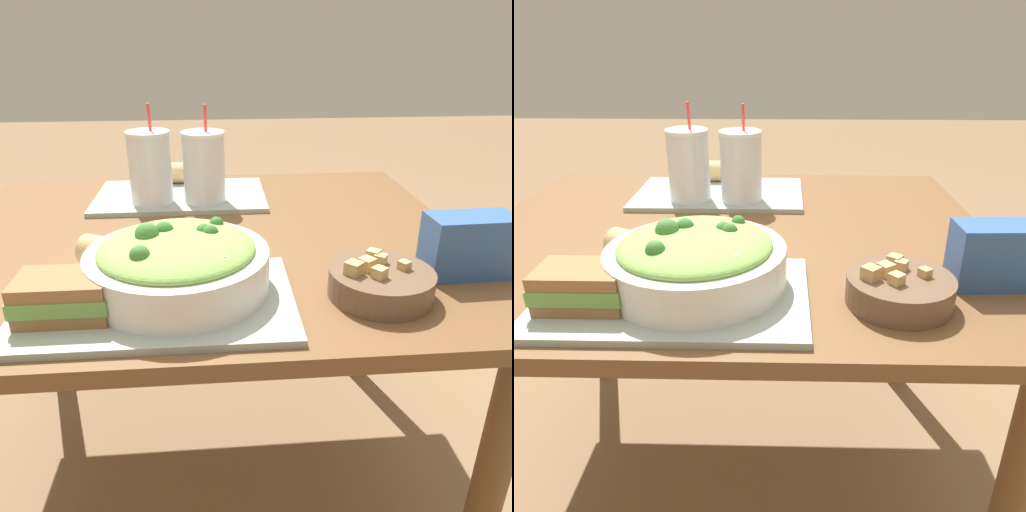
# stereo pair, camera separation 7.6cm
# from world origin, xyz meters

# --- Properties ---
(ground_plane) EXTENTS (12.00, 12.00, 0.00)m
(ground_plane) POSITION_xyz_m (0.00, 0.00, 0.00)
(ground_plane) COLOR #846647
(dining_table) EXTENTS (1.12, 0.95, 0.71)m
(dining_table) POSITION_xyz_m (0.00, 0.00, 0.61)
(dining_table) COLOR brown
(dining_table) RESTS_ON ground_plane
(tray_near) EXTENTS (0.44, 0.28, 0.01)m
(tray_near) POSITION_xyz_m (-0.06, -0.31, 0.71)
(tray_near) COLOR #99A89E
(tray_near) RESTS_ON dining_table
(tray_far) EXTENTS (0.44, 0.28, 0.01)m
(tray_far) POSITION_xyz_m (-0.06, 0.26, 0.71)
(tray_far) COLOR #99A89E
(tray_far) RESTS_ON dining_table
(salad_bowl) EXTENTS (0.30, 0.30, 0.11)m
(salad_bowl) POSITION_xyz_m (-0.03, -0.27, 0.77)
(salad_bowl) COLOR white
(salad_bowl) RESTS_ON tray_near
(soup_bowl) EXTENTS (0.17, 0.17, 0.07)m
(soup_bowl) POSITION_xyz_m (0.30, -0.31, 0.73)
(soup_bowl) COLOR brown
(soup_bowl) RESTS_ON dining_table
(sandwich_near) EXTENTS (0.14, 0.09, 0.06)m
(sandwich_near) POSITION_xyz_m (-0.19, -0.35, 0.75)
(sandwich_near) COLOR olive
(sandwich_near) RESTS_ON tray_near
(baguette_near) EXTENTS (0.18, 0.13, 0.06)m
(baguette_near) POSITION_xyz_m (-0.13, -0.20, 0.75)
(baguette_near) COLOR tan
(baguette_near) RESTS_ON tray_near
(baguette_far) EXTENTS (0.15, 0.06, 0.06)m
(baguette_far) POSITION_xyz_m (-0.11, 0.36, 0.75)
(baguette_far) COLOR tan
(baguette_far) RESTS_ON tray_far
(drink_cup_dark) EXTENTS (0.10, 0.10, 0.24)m
(drink_cup_dark) POSITION_xyz_m (-0.12, 0.19, 0.80)
(drink_cup_dark) COLOR silver
(drink_cup_dark) RESTS_ON tray_far
(drink_cup_red) EXTENTS (0.10, 0.10, 0.24)m
(drink_cup_red) POSITION_xyz_m (0.01, 0.19, 0.80)
(drink_cup_red) COLOR silver
(drink_cup_red) RESTS_ON tray_far
(chip_bag) EXTENTS (0.16, 0.08, 0.11)m
(chip_bag) POSITION_xyz_m (0.48, -0.24, 0.76)
(chip_bag) COLOR #335BA3
(chip_bag) RESTS_ON dining_table
(napkin_folded) EXTENTS (0.15, 0.10, 0.00)m
(napkin_folded) POSITION_xyz_m (-0.07, -0.03, 0.71)
(napkin_folded) COLOR silver
(napkin_folded) RESTS_ON dining_table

